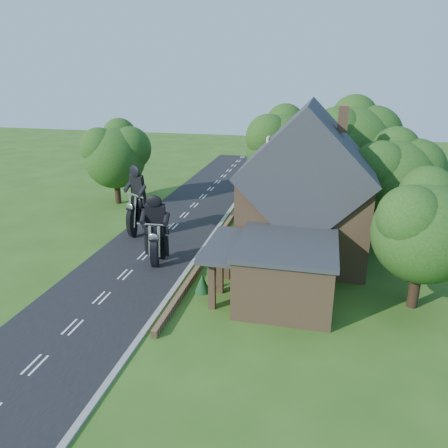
% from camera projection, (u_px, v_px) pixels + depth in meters
% --- Properties ---
extents(ground, '(120.00, 120.00, 0.00)m').
position_uv_depth(ground, '(125.00, 275.00, 27.19)').
color(ground, '#2C5317').
rests_on(ground, ground).
extents(road, '(7.00, 80.00, 0.02)m').
position_uv_depth(road, '(125.00, 275.00, 27.19)').
color(road, black).
rests_on(road, ground).
extents(kerb, '(0.30, 80.00, 0.12)m').
position_uv_depth(kerb, '(181.00, 280.00, 26.39)').
color(kerb, gray).
rests_on(kerb, ground).
extents(garden_wall, '(0.30, 22.00, 0.40)m').
position_uv_depth(garden_wall, '(212.00, 248.00, 30.79)').
color(garden_wall, brown).
rests_on(garden_wall, ground).
extents(house, '(9.54, 8.64, 10.24)m').
position_uv_depth(house, '(305.00, 193.00, 28.99)').
color(house, brown).
rests_on(house, ground).
extents(annex, '(7.05, 5.94, 3.44)m').
position_uv_depth(annex, '(284.00, 270.00, 23.76)').
color(annex, brown).
rests_on(annex, ground).
extents(tree_annex_side, '(5.64, 5.20, 7.48)m').
position_uv_depth(tree_annex_side, '(432.00, 225.00, 22.05)').
color(tree_annex_side, black).
rests_on(tree_annex_side, ground).
extents(tree_house_right, '(6.51, 6.00, 8.40)m').
position_uv_depth(tree_house_right, '(399.00, 176.00, 29.79)').
color(tree_house_right, black).
rests_on(tree_house_right, ground).
extents(tree_behind_house, '(7.81, 7.20, 10.08)m').
position_uv_depth(tree_behind_house, '(357.00, 142.00, 36.86)').
color(tree_behind_house, black).
rests_on(tree_behind_house, ground).
extents(tree_behind_left, '(6.94, 6.40, 9.16)m').
position_uv_depth(tree_behind_left, '(287.00, 144.00, 39.21)').
color(tree_behind_left, black).
rests_on(tree_behind_left, ground).
extents(tree_far_road, '(6.08, 5.60, 7.84)m').
position_uv_depth(tree_far_road, '(119.00, 153.00, 39.95)').
color(tree_far_road, black).
rests_on(tree_far_road, ground).
extents(shrub_a, '(0.90, 0.90, 1.10)m').
position_uv_depth(shrub_a, '(202.00, 283.00, 24.96)').
color(shrub_a, '#103417').
rests_on(shrub_a, ground).
extents(shrub_b, '(0.90, 0.90, 1.10)m').
position_uv_depth(shrub_b, '(213.00, 265.00, 27.25)').
color(shrub_b, '#103417').
rests_on(shrub_b, ground).
extents(shrub_c, '(0.90, 0.90, 1.10)m').
position_uv_depth(shrub_c, '(222.00, 250.00, 29.54)').
color(shrub_c, '#103417').
rests_on(shrub_c, ground).
extents(shrub_d, '(0.90, 0.90, 1.10)m').
position_uv_depth(shrub_d, '(237.00, 225.00, 34.13)').
color(shrub_d, '#103417').
rests_on(shrub_d, ground).
extents(shrub_e, '(0.90, 0.90, 1.10)m').
position_uv_depth(shrub_e, '(243.00, 215.00, 36.42)').
color(shrub_e, '#103417').
rests_on(shrub_e, ground).
extents(shrub_f, '(0.90, 0.90, 1.10)m').
position_uv_depth(shrub_f, '(248.00, 207.00, 38.71)').
color(shrub_f, '#103417').
rests_on(shrub_f, ground).
extents(motorcycle_lead, '(0.49, 1.54, 1.41)m').
position_uv_depth(motorcycle_lead, '(158.00, 253.00, 28.56)').
color(motorcycle_lead, black).
rests_on(motorcycle_lead, ground).
extents(motorcycle_follow, '(1.29, 1.75, 1.64)m').
position_uv_depth(motorcycle_follow, '(140.00, 225.00, 33.43)').
color(motorcycle_follow, black).
rests_on(motorcycle_follow, ground).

